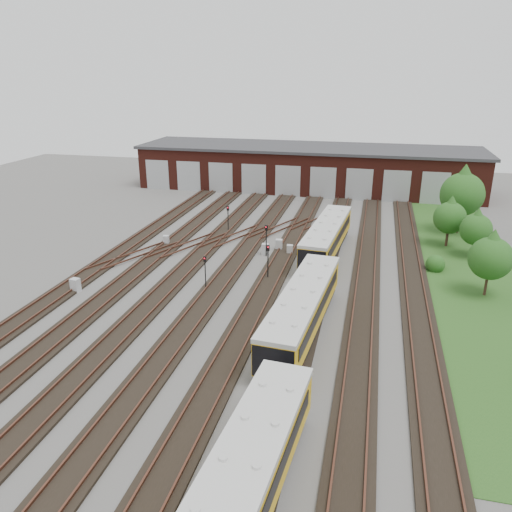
# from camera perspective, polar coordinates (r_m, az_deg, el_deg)

# --- Properties ---
(ground) EXTENTS (120.00, 120.00, 0.00)m
(ground) POSITION_cam_1_polar(r_m,az_deg,el_deg) (40.60, -2.08, -4.38)
(ground) COLOR #464441
(ground) RESTS_ON ground
(track_network) EXTENTS (30.40, 70.00, 0.33)m
(track_network) POSITION_cam_1_polar(r_m,az_deg,el_deg) (41.11, -2.09, -3.89)
(track_network) COLOR black
(track_network) RESTS_ON ground
(maintenance_shed) EXTENTS (51.00, 12.50, 6.35)m
(maintenance_shed) POSITION_cam_1_polar(r_m,az_deg,el_deg) (77.33, 5.93, 10.06)
(maintenance_shed) COLOR #491912
(maintenance_shed) RESTS_ON ground
(grass_verge) EXTENTS (8.00, 55.00, 0.05)m
(grass_verge) POSITION_cam_1_polar(r_m,az_deg,el_deg) (49.35, 23.08, -1.43)
(grass_verge) COLOR #1B4517
(grass_verge) RESTS_ON ground
(metro_train) EXTENTS (3.70, 46.39, 2.94)m
(metro_train) POSITION_cam_1_polar(r_m,az_deg,el_deg) (34.05, 5.31, -6.18)
(metro_train) COLOR black
(metro_train) RESTS_ON ground
(signal_mast_0) EXTENTS (0.23, 0.22, 2.86)m
(signal_mast_0) POSITION_cam_1_polar(r_m,az_deg,el_deg) (41.06, -5.83, -1.40)
(signal_mast_0) COLOR black
(signal_mast_0) RESTS_ON ground
(signal_mast_1) EXTENTS (0.29, 0.28, 3.10)m
(signal_mast_1) POSITION_cam_1_polar(r_m,az_deg,el_deg) (42.76, 1.37, -0.15)
(signal_mast_1) COLOR black
(signal_mast_1) RESTS_ON ground
(signal_mast_2) EXTENTS (0.27, 0.26, 2.93)m
(signal_mast_2) POSITION_cam_1_polar(r_m,az_deg,el_deg) (55.81, -3.22, 4.69)
(signal_mast_2) COLOR black
(signal_mast_2) RESTS_ON ground
(signal_mast_3) EXTENTS (0.28, 0.26, 3.15)m
(signal_mast_3) POSITION_cam_1_polar(r_m,az_deg,el_deg) (48.03, 1.19, 2.22)
(signal_mast_3) COLOR black
(signal_mast_3) RESTS_ON ground
(relay_cabinet_0) EXTENTS (0.78, 0.69, 1.14)m
(relay_cabinet_0) POSITION_cam_1_polar(r_m,az_deg,el_deg) (43.41, -19.94, -3.15)
(relay_cabinet_0) COLOR #B3B5B9
(relay_cabinet_0) RESTS_ON ground
(relay_cabinet_1) EXTENTS (0.64, 0.56, 0.96)m
(relay_cabinet_1) POSITION_cam_1_polar(r_m,az_deg,el_deg) (52.71, -10.23, 1.81)
(relay_cabinet_1) COLOR #B3B5B9
(relay_cabinet_1) RESTS_ON ground
(relay_cabinet_2) EXTENTS (0.72, 0.62, 1.11)m
(relay_cabinet_2) POSITION_cam_1_polar(r_m,az_deg,el_deg) (48.96, 1.05, 0.78)
(relay_cabinet_2) COLOR #B3B5B9
(relay_cabinet_2) RESTS_ON ground
(relay_cabinet_3) EXTENTS (0.71, 0.61, 1.11)m
(relay_cabinet_3) POSITION_cam_1_polar(r_m,az_deg,el_deg) (50.28, 2.64, 1.30)
(relay_cabinet_3) COLOR #B3B5B9
(relay_cabinet_3) RESTS_ON ground
(relay_cabinet_4) EXTENTS (0.62, 0.54, 0.96)m
(relay_cabinet_4) POSITION_cam_1_polar(r_m,az_deg,el_deg) (49.18, 3.88, 0.73)
(relay_cabinet_4) COLOR #B3B5B9
(relay_cabinet_4) RESTS_ON ground
(tree_0) EXTENTS (4.68, 4.68, 7.75)m
(tree_0) POSITION_cam_1_polar(r_m,az_deg,el_deg) (58.79, 22.57, 7.06)
(tree_0) COLOR #362218
(tree_0) RESTS_ON ground
(tree_1) EXTENTS (3.24, 3.24, 5.36)m
(tree_1) POSITION_cam_1_polar(r_m,az_deg,el_deg) (54.12, 21.32, 4.49)
(tree_1) COLOR #362218
(tree_1) RESTS_ON ground
(tree_2) EXTENTS (3.40, 3.40, 5.64)m
(tree_2) POSITION_cam_1_polar(r_m,az_deg,el_deg) (43.09, 25.32, 0.27)
(tree_2) COLOR #362218
(tree_2) RESTS_ON ground
(tree_3) EXTENTS (2.99, 2.99, 4.96)m
(tree_3) POSITION_cam_1_polar(r_m,az_deg,el_deg) (51.84, 23.89, 3.16)
(tree_3) COLOR #362218
(tree_3) RESTS_ON ground
(bush_0) EXTENTS (1.69, 1.69, 1.69)m
(bush_0) POSITION_cam_1_polar(r_m,az_deg,el_deg) (47.81, 19.83, -0.61)
(bush_0) COLOR #1D4513
(bush_0) RESTS_ON ground
(bush_1) EXTENTS (1.26, 1.26, 1.26)m
(bush_1) POSITION_cam_1_polar(r_m,az_deg,el_deg) (48.70, 20.05, -0.53)
(bush_1) COLOR #1D4513
(bush_1) RESTS_ON ground
(bush_2) EXTENTS (1.06, 1.06, 1.06)m
(bush_2) POSITION_cam_1_polar(r_m,az_deg,el_deg) (59.38, 23.60, 2.57)
(bush_2) COLOR #1D4513
(bush_2) RESTS_ON ground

